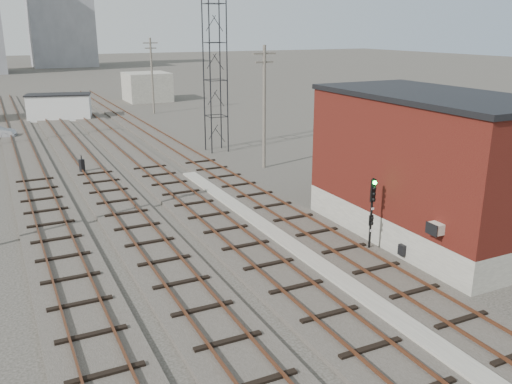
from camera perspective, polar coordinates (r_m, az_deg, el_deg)
ground at (r=69.26m, az=-16.35°, el=7.82°), size 320.00×320.00×0.00m
track_right at (r=49.64m, az=-9.11°, el=5.01°), size 3.20×90.00×0.39m
track_mid_right at (r=48.65m, az=-13.62°, el=4.51°), size 3.20×90.00×0.39m
track_mid_left at (r=47.99m, az=-18.28°, el=3.96°), size 3.20×90.00×0.39m
track_left at (r=47.64m, az=-23.03°, el=3.36°), size 3.20×90.00×0.39m
platform_curb at (r=26.65m, az=2.98°, el=-5.27°), size 0.90×28.00×0.26m
brick_building at (r=28.07m, az=17.74°, el=2.60°), size 6.54×12.20×7.22m
lattice_tower at (r=45.90m, az=-4.34°, el=13.54°), size 1.60×1.60×15.00m
utility_pole_right_a at (r=40.22m, az=0.87°, el=9.24°), size 1.80×0.24×9.00m
utility_pole_right_b at (r=68.18m, az=-10.90°, el=12.12°), size 1.80×0.24×9.00m
apartment_right at (r=158.75m, az=-19.93°, el=17.02°), size 16.00×12.00×26.00m
shed_right at (r=80.62m, az=-11.39°, el=10.80°), size 6.00×6.00×4.00m
signal_mast at (r=25.68m, az=12.10°, el=-1.93°), size 0.40×0.40×3.61m
switch_stand at (r=41.08m, az=-17.84°, el=2.64°), size 0.39×0.39×1.30m
site_trailer at (r=66.51m, az=-19.98°, el=8.43°), size 7.56×4.63×2.96m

